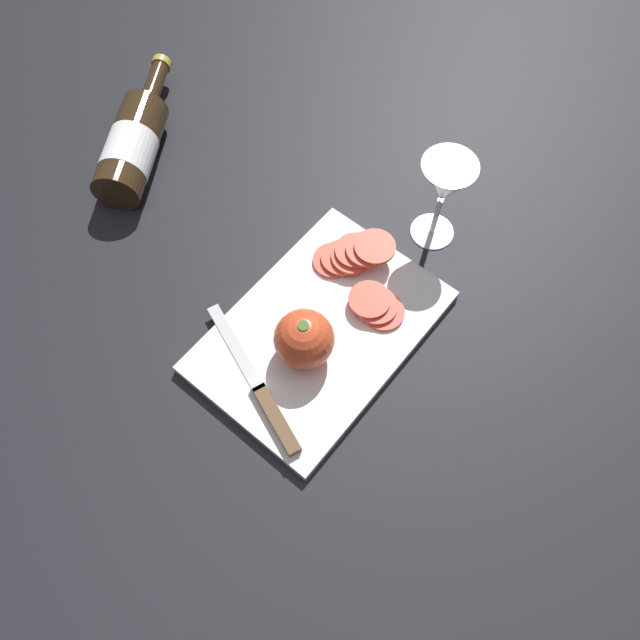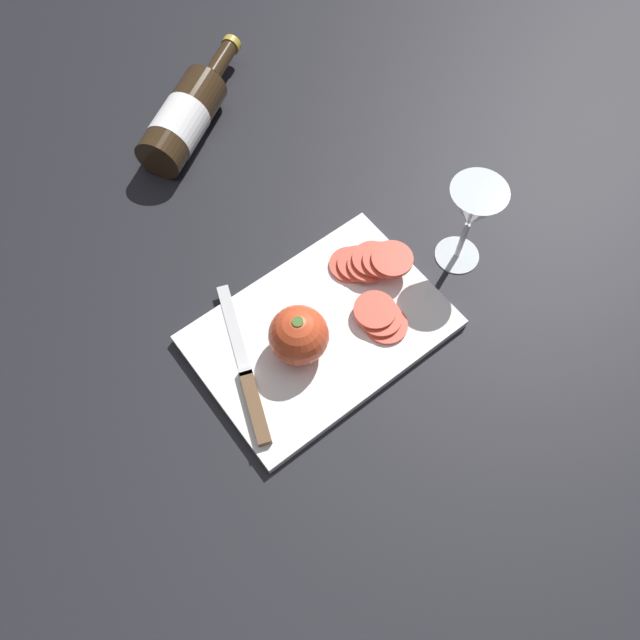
{
  "view_description": "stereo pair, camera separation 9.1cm",
  "coord_description": "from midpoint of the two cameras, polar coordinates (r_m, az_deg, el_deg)",
  "views": [
    {
      "loc": [
        0.31,
        0.3,
        0.86
      ],
      "look_at": [
        0.0,
        0.04,
        0.05
      ],
      "focal_mm": 35.0,
      "sensor_mm": 36.0,
      "label": 1
    },
    {
      "loc": [
        0.25,
        0.36,
        0.86
      ],
      "look_at": [
        0.0,
        0.04,
        0.05
      ],
      "focal_mm": 35.0,
      "sensor_mm": 36.0,
      "label": 2
    }
  ],
  "objects": [
    {
      "name": "cutting_board",
      "position": [
        0.95,
        2.74,
        -1.32
      ],
      "size": [
        0.37,
        0.25,
        0.02
      ],
      "color": "white",
      "rests_on": "ground_plane"
    },
    {
      "name": "tomato_slice_stack_near",
      "position": [
        0.98,
        7.3,
        5.05
      ],
      "size": [
        0.11,
        0.11,
        0.04
      ],
      "color": "#DB4C38",
      "rests_on": "cutting_board"
    },
    {
      "name": "whole_tomato",
      "position": [
        0.88,
        0.96,
        -1.71
      ],
      "size": [
        0.09,
        0.09,
        0.09
      ],
      "color": "#DB4C28",
      "rests_on": "cutting_board"
    },
    {
      "name": "knife",
      "position": [
        0.89,
        -3.41,
        -6.95
      ],
      "size": [
        0.11,
        0.25,
        0.01
      ],
      "rotation": [
        0.0,
        0.0,
        4.35
      ],
      "color": "silver",
      "rests_on": "cutting_board"
    },
    {
      "name": "tomato_slice_stack_far",
      "position": [
        0.94,
        8.31,
        -0.04
      ],
      "size": [
        0.07,
        0.09,
        0.02
      ],
      "color": "#DB4C38",
      "rests_on": "cutting_board"
    },
    {
      "name": "wine_glass",
      "position": [
        0.96,
        16.49,
        9.29
      ],
      "size": [
        0.08,
        0.08,
        0.17
      ],
      "color": "silver",
      "rests_on": "ground_plane"
    },
    {
      "name": "ground_plane",
      "position": [
        0.97,
        1.36,
        0.06
      ],
      "size": [
        3.0,
        3.0,
        0.0
      ],
      "primitive_type": "plane",
      "color": "black"
    },
    {
      "name": "wine_bottle",
      "position": [
        1.17,
        -9.97,
        17.62
      ],
      "size": [
        0.3,
        0.21,
        0.08
      ],
      "color": "#332314",
      "rests_on": "ground_plane"
    }
  ]
}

